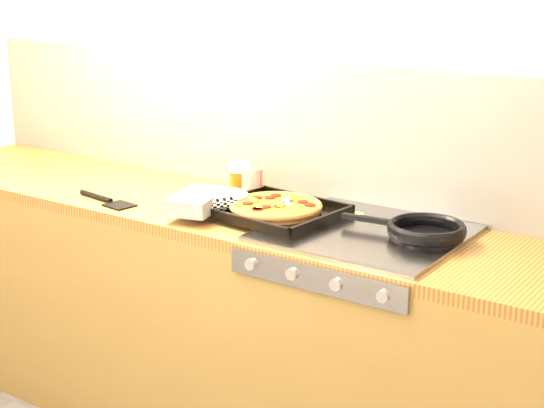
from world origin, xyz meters
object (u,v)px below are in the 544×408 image
Objects in this scene: pizza_on_tray at (255,206)px; juice_glass at (240,179)px; tomato_can at (252,184)px; frying_pan at (425,231)px.

pizza_on_tray is 0.27m from juice_glass.
pizza_on_tray is at bearing -42.30° from juice_glass.
juice_glass reaches higher than tomato_can.
juice_glass reaches higher than pizza_on_tray.
frying_pan is 0.79m from juice_glass.
pizza_on_tray is 0.24m from tomato_can.
pizza_on_tray is 0.59m from frying_pan.
juice_glass is at bearing 137.70° from pizza_on_tray.
tomato_can is 0.05m from juice_glass.
frying_pan is at bearing -7.80° from tomato_can.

